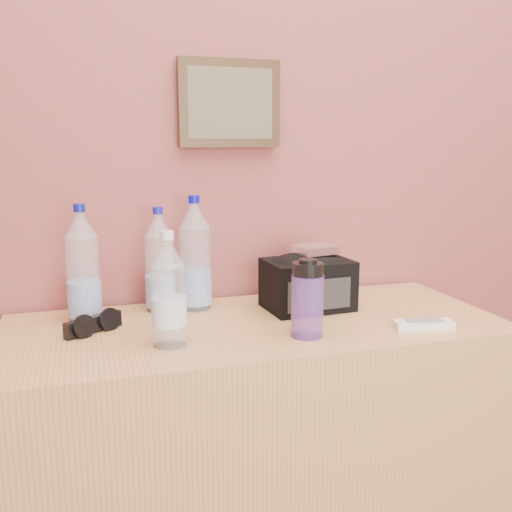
{
  "coord_description": "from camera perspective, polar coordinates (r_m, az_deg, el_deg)",
  "views": [
    {
      "loc": [
        -0.65,
        0.32,
        1.29
      ],
      "look_at": [
        -0.22,
        1.71,
        1.0
      ],
      "focal_mm": 40.0,
      "sensor_mm": 36.0,
      "label": 1
    }
  ],
  "objects": [
    {
      "name": "picture_frame",
      "position": [
        1.71,
        -2.67,
        14.98
      ],
      "size": [
        0.3,
        0.03,
        0.25
      ],
      "primitive_type": null,
      "color": "#382311",
      "rests_on": "room_shell"
    },
    {
      "name": "foil_packet",
      "position": [
        1.63,
        5.94,
        0.68
      ],
      "size": [
        0.12,
        0.11,
        0.02
      ],
      "primitive_type": "cube",
      "rotation": [
        0.0,
        0.0,
        0.17
      ],
      "color": "white",
      "rests_on": "toiletry_bag"
    },
    {
      "name": "pet_large_c",
      "position": [
        1.63,
        -6.1,
        -0.33
      ],
      "size": [
        0.09,
        0.09,
        0.33
      ],
      "rotation": [
        0.0,
        0.0,
        0.1
      ],
      "color": "silver",
      "rests_on": "dresser"
    },
    {
      "name": "ac_remote",
      "position": [
        1.54,
        16.43,
        -6.61
      ],
      "size": [
        0.16,
        0.08,
        0.02
      ],
      "primitive_type": "cube",
      "rotation": [
        0.0,
        0.0,
        -0.2
      ],
      "color": "silver",
      "rests_on": "dresser"
    },
    {
      "name": "sunglasses",
      "position": [
        1.5,
        -15.96,
        -6.6
      ],
      "size": [
        0.17,
        0.14,
        0.04
      ],
      "primitive_type": null,
      "rotation": [
        0.0,
        0.0,
        0.58
      ],
      "color": "black",
      "rests_on": "dresser"
    },
    {
      "name": "nalgene_bottle",
      "position": [
        1.4,
        5.16,
        -4.28
      ],
      "size": [
        0.08,
        0.08,
        0.19
      ],
      "rotation": [
        0.0,
        0.0,
        0.19
      ],
      "color": "#7148AA",
      "rests_on": "dresser"
    },
    {
      "name": "pet_large_b",
      "position": [
        1.63,
        -9.62,
        -0.92
      ],
      "size": [
        0.08,
        0.08,
        0.3
      ],
      "rotation": [
        0.0,
        0.0,
        -0.36
      ],
      "color": "white",
      "rests_on": "dresser"
    },
    {
      "name": "pet_large_a",
      "position": [
        1.57,
        -16.92,
        -1.35
      ],
      "size": [
        0.09,
        0.09,
        0.31
      ],
      "rotation": [
        0.0,
        0.0,
        -0.2
      ],
      "color": "#ABC4D5",
      "rests_on": "dresser"
    },
    {
      "name": "toiletry_bag",
      "position": [
        1.64,
        5.18,
        -2.51
      ],
      "size": [
        0.25,
        0.19,
        0.16
      ],
      "primitive_type": null,
      "rotation": [
        0.0,
        0.0,
        0.07
      ],
      "color": "black",
      "rests_on": "dresser"
    },
    {
      "name": "pet_small",
      "position": [
        1.34,
        -8.72,
        -3.97
      ],
      "size": [
        0.08,
        0.08,
        0.27
      ],
      "rotation": [
        0.0,
        0.0,
        0.2
      ],
      "color": "silver",
      "rests_on": "dresser"
    },
    {
      "name": "dresser",
      "position": [
        1.7,
        0.03,
        -19.95
      ],
      "size": [
        1.31,
        0.55,
        0.82
      ],
      "primitive_type": "cube",
      "color": "#A77E4F",
      "rests_on": "ground"
    }
  ]
}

